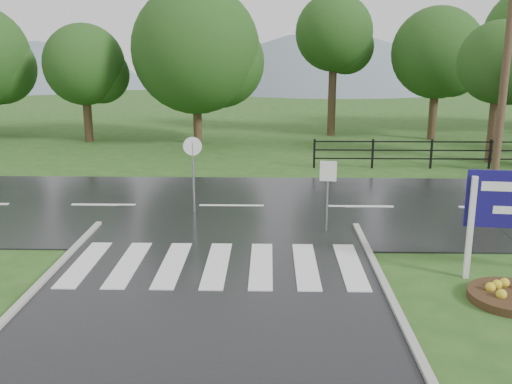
{
  "coord_description": "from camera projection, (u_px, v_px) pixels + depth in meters",
  "views": [
    {
      "loc": [
        1.17,
        -6.99,
        4.8
      ],
      "look_at": [
        0.86,
        6.0,
        1.5
      ],
      "focal_mm": 40.0,
      "sensor_mm": 36.0,
      "label": 1
    }
  ],
  "objects": [
    {
      "name": "main_road",
      "position": [
        232.0,
        207.0,
        17.67
      ],
      "size": [
        90.0,
        8.0,
        0.04
      ],
      "primitive_type": "cube",
      "color": "black",
      "rests_on": "ground"
    },
    {
      "name": "crosswalk",
      "position": [
        217.0,
        265.0,
        12.81
      ],
      "size": [
        6.5,
        2.8,
        0.02
      ],
      "color": "silver",
      "rests_on": "ground"
    },
    {
      "name": "fence_west",
      "position": [
        431.0,
        151.0,
        23.13
      ],
      "size": [
        9.58,
        0.08,
        1.2
      ],
      "color": "black",
      "rests_on": "ground"
    },
    {
      "name": "hills",
      "position": [
        287.0,
        207.0,
        74.71
      ],
      "size": [
        102.0,
        48.0,
        48.0
      ],
      "color": "slate",
      "rests_on": "ground"
    },
    {
      "name": "treeline",
      "position": [
        267.0,
        138.0,
        31.21
      ],
      "size": [
        83.2,
        5.2,
        10.0
      ],
      "color": "#1B4014",
      "rests_on": "ground"
    },
    {
      "name": "flower_bed",
      "position": [
        511.0,
        295.0,
        11.09
      ],
      "size": [
        1.65,
        1.65,
        0.33
      ],
      "color": "#332111",
      "rests_on": "ground"
    },
    {
      "name": "reg_sign_small",
      "position": [
        328.0,
        182.0,
        14.84
      ],
      "size": [
        0.43,
        0.09,
        1.96
      ],
      "color": "#939399",
      "rests_on": "ground"
    },
    {
      "name": "reg_sign_round",
      "position": [
        193.0,
        166.0,
        16.52
      ],
      "size": [
        0.54,
        0.08,
        2.32
      ],
      "color": "#939399",
      "rests_on": "ground"
    },
    {
      "name": "utility_pole_east",
      "position": [
        508.0,
        50.0,
        21.61
      ],
      "size": [
        1.62,
        0.51,
        9.24
      ],
      "color": "#473523",
      "rests_on": "ground"
    },
    {
      "name": "entrance_tree_left",
      "position": [
        500.0,
        63.0,
        23.66
      ],
      "size": [
        3.44,
        3.44,
        5.94
      ],
      "color": "#3D2B1C",
      "rests_on": "ground"
    }
  ]
}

